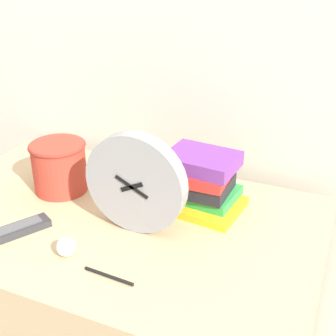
% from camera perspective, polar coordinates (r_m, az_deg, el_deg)
% --- Properties ---
extents(wall_back, '(6.00, 0.04, 2.40)m').
position_cam_1_polar(wall_back, '(1.48, 0.74, 18.76)').
color(wall_back, silver).
rests_on(wall_back, ground_plane).
extents(desk, '(1.10, 0.70, 0.71)m').
position_cam_1_polar(desk, '(1.51, -6.00, -17.43)').
color(desk, tan).
rests_on(desk, ground_plane).
extents(desk_clock, '(0.27, 0.05, 0.27)m').
position_cam_1_polar(desk_clock, '(1.17, -4.00, -1.89)').
color(desk_clock, '#99999E').
rests_on(desk_clock, desk).
extents(book_stack, '(0.25, 0.20, 0.16)m').
position_cam_1_polar(book_stack, '(1.30, 3.66, -1.68)').
color(book_stack, yellow).
rests_on(book_stack, desk).
extents(basket, '(0.17, 0.17, 0.15)m').
position_cam_1_polar(basket, '(1.41, -13.12, 0.32)').
color(basket, '#C63D2D').
rests_on(basket, desk).
extents(tv_remote, '(0.13, 0.17, 0.02)m').
position_cam_1_polar(tv_remote, '(1.27, -17.96, -7.18)').
color(tv_remote, '#333338').
rests_on(tv_remote, desk).
extents(crumpled_paper_ball, '(0.05, 0.05, 0.05)m').
position_cam_1_polar(crumpled_paper_ball, '(1.15, -12.34, -9.36)').
color(crumpled_paper_ball, white).
rests_on(crumpled_paper_ball, desk).
extents(pen, '(0.13, 0.02, 0.01)m').
position_cam_1_polar(pen, '(1.08, -7.22, -12.94)').
color(pen, black).
rests_on(pen, desk).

